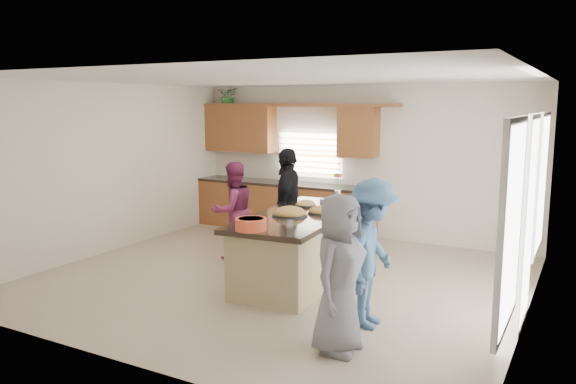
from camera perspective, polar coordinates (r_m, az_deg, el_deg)
The scene contains 18 objects.
floor at distance 8.09m, azimuth -0.91°, elevation -8.76°, with size 6.50×6.50×0.00m, color tan.
room_shell at distance 7.72m, azimuth -0.95°, elevation 4.79°, with size 6.52×6.02×2.81m.
back_cabinetry at distance 10.92m, azimuth -0.54°, elevation 0.82°, with size 4.08×0.66×2.46m.
right_wall_glazing at distance 6.68m, azimuth 23.21°, elevation -1.44°, with size 0.06×4.00×2.25m.
island at distance 7.92m, azimuth 1.30°, elevation -5.74°, with size 1.35×2.78×0.95m.
platter_front at distance 7.67m, azimuth 0.19°, elevation -2.21°, with size 0.49×0.49×0.20m.
platter_mid at distance 7.84m, azimuth 3.37°, elevation -1.97°, with size 0.38×0.38×0.15m.
platter_back at distance 8.38m, azimuth 1.82°, elevation -1.25°, with size 0.31×0.31×0.13m.
salad_bowl at distance 6.80m, azimuth -3.79°, elevation -3.22°, with size 0.38×0.38×0.15m.
clear_cup at distance 6.88m, azimuth 0.23°, elevation -3.29°, with size 0.08×0.08×0.11m, color white.
plate_stack at distance 8.70m, azimuth 4.01°, elevation -0.87°, with size 0.23×0.23×0.05m, color #B183BF.
flower_vase at distance 8.86m, azimuth 5.08°, elevation 0.67°, with size 0.14×0.14×0.43m.
potted_plant at distance 11.57m, azimuth -6.05°, elevation 9.75°, with size 0.41×0.35×0.45m, color #327830.
woman_left_back at distance 10.75m, azimuth -0.31°, elevation -0.13°, with size 0.55×0.36×1.52m, color black.
woman_left_mid at distance 8.98m, azimuth -5.60°, elevation -1.88°, with size 0.76×0.59×1.56m, color maroon.
woman_left_front at distance 8.83m, azimuth -0.00°, elevation -1.27°, with size 1.05×0.44×1.79m, color black.
woman_right_back at distance 6.29m, azimuth 8.48°, elevation -6.19°, with size 1.08×0.62×1.66m, color #38587A.
woman_right_front at distance 5.63m, azimuth 5.21°, elevation -8.25°, with size 0.79×0.51×1.61m, color slate.
Camera 1 is at (3.81, -6.69, 2.48)m, focal length 35.00 mm.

